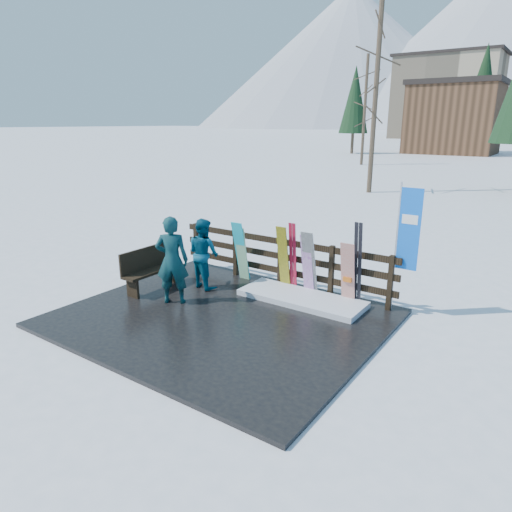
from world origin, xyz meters
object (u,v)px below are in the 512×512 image
Objects in this scene: snowboard_1 at (242,254)px; person_back at (204,253)px; bench at (150,267)px; snowboard_4 at (309,264)px; snowboard_2 at (283,258)px; snowboard_0 at (241,251)px; snowboard_5 at (348,274)px; rental_flag at (406,234)px; person_front at (172,260)px; snowboard_3 at (307,265)px.

snowboard_1 is 0.82× the size of person_back.
bench is 3.59m from snowboard_4.
snowboard_2 is 0.66m from snowboard_4.
snowboard_4 is at bearing -0.00° from snowboard_0.
snowboard_5 is at bearing -0.00° from snowboard_0.
snowboard_2 is 1.01× the size of snowboard_4.
snowboard_5 is 0.84× the size of person_back.
bench is 2.14m from snowboard_0.
snowboard_4 is 2.42m from person_back.
rental_flag is (3.78, 0.27, 0.88)m from snowboard_0.
person_back reaches higher than snowboard_5.
person_back is at bearing -117.73° from person_front.
snowboard_4 is at bearing -180.00° from snowboard_5.
snowboard_0 is at bearing -175.92° from rental_flag.
snowboard_2 is at bearing -159.79° from person_front.
snowboard_1 is at bearing -180.00° from snowboard_2.
snowboard_5 reaches higher than snowboard_1.
snowboard_1 is at bearing 180.00° from snowboard_4.
person_front reaches higher than person_back.
snowboard_0 is 0.79× the size of person_front.
snowboard_2 is at bearing -0.00° from snowboard_0.
snowboard_3 is at bearing 28.50° from bench.
snowboard_0 is 3.89m from rental_flag.
person_front is (-3.05, -1.98, 0.26)m from snowboard_5.
snowboard_4 is (0.05, 0.00, 0.03)m from snowboard_3.
snowboard_3 is 2.90m from person_front.
rental_flag is 4.71m from person_front.
bench is 5.56m from rental_flag.
snowboard_1 is at bearing -132.25° from person_front.
snowboard_4 is at bearing 28.12° from bench.
snowboard_0 is at bearing 180.00° from snowboard_4.
bench is 3.54m from snowboard_3.
person_front is at bearing -127.10° from snowboard_2.
snowboard_1 is 0.98× the size of snowboard_5.
bench is 0.81× the size of person_front.
snowboard_3 is at bearing -0.00° from snowboard_2.
snowboard_4 is at bearing -0.00° from snowboard_2.
snowboard_1 is (1.34, 1.69, 0.14)m from bench.
snowboard_1 is 1.17m from snowboard_2.
person_front is (-2.16, -1.98, 0.20)m from snowboard_4.
person_back reaches higher than bench.
snowboard_4 is 0.90m from snowboard_5.
snowboard_3 is (0.61, -0.00, -0.05)m from snowboard_2.
snowboard_5 is 1.41m from rental_flag.
snowboard_5 is (0.95, 0.00, -0.02)m from snowboard_3.
snowboard_2 reaches higher than snowboard_0.
person_front is (-4.08, -2.25, -0.67)m from rental_flag.
snowboard_2 is 0.81× the size of person_front.
snowboard_0 is at bearing 180.00° from snowboard_3.
rental_flag reaches higher than snowboard_5.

